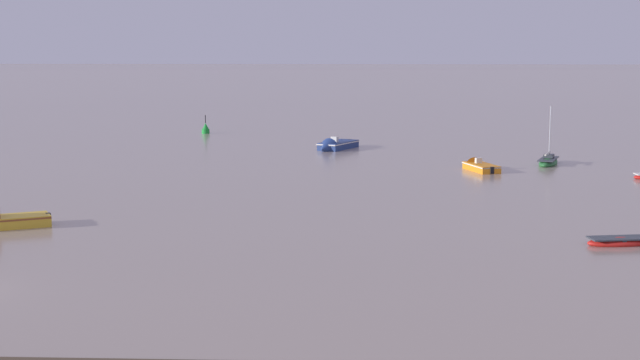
# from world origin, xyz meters

# --- Properties ---
(rowboat_moored_1) EXTENTS (3.78, 1.85, 0.57)m
(rowboat_moored_1) POSITION_xyz_m (32.05, 11.42, 0.16)
(rowboat_moored_1) COLOR red
(rowboat_moored_1) RESTS_ON ground
(motorboat_moored_2) EXTENTS (4.49, 6.14, 2.01)m
(motorboat_moored_2) POSITION_xyz_m (15.67, 54.95, 0.28)
(motorboat_moored_2) COLOR navy
(motorboat_moored_2) RESTS_ON ground
(sailboat_moored_0) EXTENTS (2.95, 4.96, 5.31)m
(sailboat_moored_0) POSITION_xyz_m (34.68, 44.44, 0.23)
(sailboat_moored_0) COLOR #23602D
(sailboat_moored_0) RESTS_ON ground
(motorboat_moored_5) EXTENTS (2.99, 4.96, 1.61)m
(motorboat_moored_5) POSITION_xyz_m (28.11, 40.63, 0.22)
(motorboat_moored_5) COLOR orange
(motorboat_moored_5) RESTS_ON ground
(channel_buoy) EXTENTS (0.90, 0.90, 2.30)m
(channel_buoy) POSITION_xyz_m (0.28, 70.85, 0.46)
(channel_buoy) COLOR #198C2D
(channel_buoy) RESTS_ON ground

